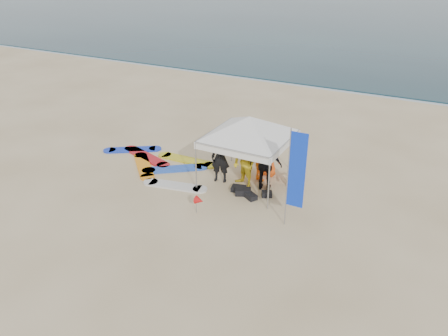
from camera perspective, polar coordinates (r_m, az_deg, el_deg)
ground at (r=13.73m, az=-7.30°, el=-8.26°), size 120.00×120.00×0.00m
ocean at (r=69.85m, az=23.47°, el=17.90°), size 160.00×84.00×0.08m
shoreline_foam at (r=29.16m, az=13.75°, el=10.13°), size 160.00×1.20×0.01m
person_black_a at (r=16.09m, az=-0.45°, el=1.37°), size 0.79×0.61×1.93m
person_yellow at (r=15.71m, az=2.70°, el=0.67°), size 1.15×1.06×1.91m
person_orange_a at (r=16.25m, az=4.89°, el=1.04°), size 1.24×1.10×1.67m
person_black_b at (r=15.58m, az=5.49°, el=0.43°), size 1.23×0.76×1.95m
person_orange_b at (r=16.67m, az=5.92°, el=1.76°), size 0.90×0.65×1.72m
person_seated at (r=16.03m, az=8.81°, el=-1.13°), size 0.41×0.85×0.88m
canopy_tent at (r=15.39m, az=3.34°, el=6.71°), size 3.95×3.95×2.98m
feather_flag at (r=13.09m, az=9.37°, el=-0.49°), size 0.55×0.04×3.26m
marker_pennant at (r=14.26m, az=-3.24°, el=-4.28°), size 0.28×0.28×0.64m
gear_pile at (r=15.56m, az=3.02°, el=-3.16°), size 1.58×0.84×0.22m
surfboard_spread at (r=17.96m, az=-8.43°, el=0.58°), size 5.46×3.11×0.07m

